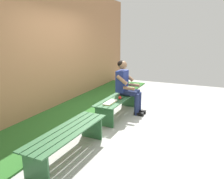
# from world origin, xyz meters

# --- Properties ---
(ground_plane) EXTENTS (10.00, 7.00, 0.04)m
(ground_plane) POSITION_xyz_m (0.98, 1.00, -0.02)
(ground_plane) COLOR #B2B2AD
(grass_strip) EXTENTS (9.00, 2.20, 0.03)m
(grass_strip) POSITION_xyz_m (0.98, -1.48, 0.01)
(grass_strip) COLOR #2D6B28
(grass_strip) RESTS_ON ground
(brick_wall) EXTENTS (9.50, 0.24, 3.07)m
(brick_wall) POSITION_xyz_m (0.50, -1.81, 1.54)
(brick_wall) COLOR #B27A51
(brick_wall) RESTS_ON ground
(bench_near) EXTENTS (1.66, 0.48, 0.43)m
(bench_near) POSITION_xyz_m (0.00, 0.00, 0.33)
(bench_near) COLOR #2D6038
(bench_near) RESTS_ON ground
(bench_far) EXTENTS (1.61, 0.48, 0.43)m
(bench_far) POSITION_xyz_m (1.95, 0.00, 0.33)
(bench_far) COLOR #2D6038
(bench_far) RESTS_ON ground
(person_seated) EXTENTS (0.50, 0.69, 1.24)m
(person_seated) POSITION_xyz_m (-0.27, 0.10, 0.68)
(person_seated) COLOR navy
(person_seated) RESTS_ON ground
(apple) EXTENTS (0.07, 0.07, 0.07)m
(apple) POSITION_xyz_m (0.14, 0.10, 0.47)
(apple) COLOR red
(apple) RESTS_ON bench_near
(book_open) EXTENTS (0.41, 0.17, 0.02)m
(book_open) POSITION_xyz_m (0.46, 0.01, 0.44)
(book_open) COLOR white
(book_open) RESTS_ON bench_near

